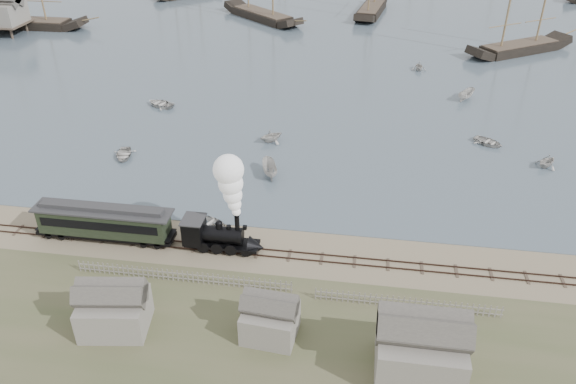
# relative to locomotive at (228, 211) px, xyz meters

# --- Properties ---
(ground) EXTENTS (600.00, 600.00, 0.00)m
(ground) POSITION_rel_locomotive_xyz_m (3.54, 2.00, -4.34)
(ground) COLOR gray
(ground) RESTS_ON ground
(rail_track) EXTENTS (120.00, 1.80, 0.16)m
(rail_track) POSITION_rel_locomotive_xyz_m (3.54, 0.00, -4.30)
(rail_track) COLOR #32221B
(rail_track) RESTS_ON ground
(picket_fence_west) EXTENTS (19.00, 0.10, 1.20)m
(picket_fence_west) POSITION_rel_locomotive_xyz_m (-2.96, -5.00, -4.34)
(picket_fence_west) COLOR gray
(picket_fence_west) RESTS_ON ground
(picket_fence_east) EXTENTS (15.00, 0.10, 1.20)m
(picket_fence_east) POSITION_rel_locomotive_xyz_m (16.04, -5.50, -4.34)
(picket_fence_east) COLOR gray
(picket_fence_east) RESTS_ON ground
(shed_left) EXTENTS (5.00, 4.00, 4.10)m
(shed_left) POSITION_rel_locomotive_xyz_m (-6.46, -11.00, -4.34)
(shed_left) COLOR gray
(shed_left) RESTS_ON ground
(shed_mid) EXTENTS (4.00, 3.50, 3.60)m
(shed_mid) POSITION_rel_locomotive_xyz_m (5.54, -10.00, -4.34)
(shed_mid) COLOR gray
(shed_mid) RESTS_ON ground
(shed_right) EXTENTS (6.00, 5.00, 5.10)m
(shed_right) POSITION_rel_locomotive_xyz_m (16.54, -12.00, -4.34)
(shed_right) COLOR gray
(shed_right) RESTS_ON ground
(locomotive) EXTENTS (7.54, 2.82, 9.40)m
(locomotive) POSITION_rel_locomotive_xyz_m (0.00, 0.00, 0.00)
(locomotive) COLOR black
(locomotive) RESTS_ON ground
(passenger_coach) EXTENTS (13.32, 2.57, 3.23)m
(passenger_coach) POSITION_rel_locomotive_xyz_m (-12.17, 0.00, -2.29)
(passenger_coach) COLOR black
(passenger_coach) RESTS_ON ground
(beached_dinghy) EXTENTS (4.53, 5.15, 0.88)m
(beached_dinghy) POSITION_rel_locomotive_xyz_m (-2.85, 3.27, -3.90)
(beached_dinghy) COLOR beige
(beached_dinghy) RESTS_ON ground
(rowboat_0) EXTENTS (4.44, 3.67, 0.80)m
(rowboat_0) POSITION_rel_locomotive_xyz_m (-17.22, 16.11, -3.88)
(rowboat_0) COLOR beige
(rowboat_0) RESTS_ON harbor_water
(rowboat_1) EXTENTS (4.18, 4.23, 1.69)m
(rowboat_1) POSITION_rel_locomotive_xyz_m (-0.26, 23.09, -3.43)
(rowboat_1) COLOR beige
(rowboat_1) RESTS_ON harbor_water
(rowboat_2) EXTENTS (4.31, 2.78, 1.56)m
(rowboat_2) POSITION_rel_locomotive_xyz_m (1.07, 14.44, -3.50)
(rowboat_2) COLOR beige
(rowboat_2) RESTS_ON harbor_water
(rowboat_3) EXTENTS (4.50, 4.68, 0.79)m
(rowboat_3) POSITION_rel_locomotive_xyz_m (27.09, 26.36, -3.88)
(rowboat_3) COLOR beige
(rowboat_3) RESTS_ON harbor_water
(rowboat_4) EXTENTS (3.90, 3.89, 1.56)m
(rowboat_4) POSITION_rel_locomotive_xyz_m (32.95, 21.32, -3.50)
(rowboat_4) COLOR beige
(rowboat_4) RESTS_ON harbor_water
(rowboat_5) EXTENTS (3.99, 3.42, 1.49)m
(rowboat_5) POSITION_rel_locomotive_xyz_m (26.05, 41.57, -3.53)
(rowboat_5) COLOR beige
(rowboat_5) RESTS_ON harbor_water
(rowboat_6) EXTENTS (4.56, 5.21, 0.90)m
(rowboat_6) POSITION_rel_locomotive_xyz_m (-18.28, 32.20, -3.83)
(rowboat_6) COLOR beige
(rowboat_6) RESTS_ON harbor_water
(rowboat_7) EXTENTS (3.11, 2.77, 1.49)m
(rowboat_7) POSITION_rel_locomotive_xyz_m (19.74, 53.92, -3.53)
(rowboat_7) COLOR beige
(rowboat_7) RESTS_ON harbor_water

